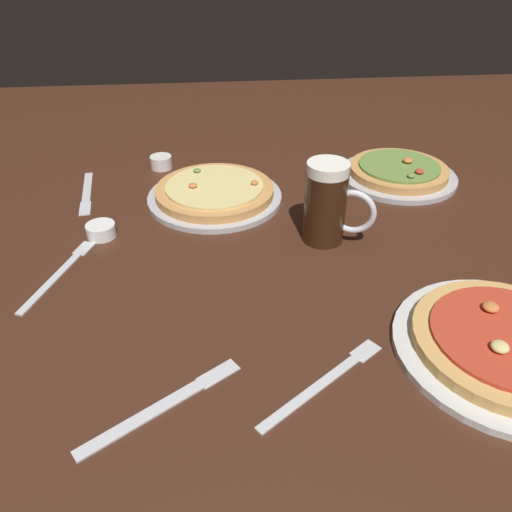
% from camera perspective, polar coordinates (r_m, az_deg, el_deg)
% --- Properties ---
extents(ground_plane, '(2.40, 2.40, 0.03)m').
position_cam_1_polar(ground_plane, '(0.93, 0.00, -1.78)').
color(ground_plane, '#3D2114').
extents(pizza_plate_near, '(0.32, 0.32, 0.05)m').
position_cam_1_polar(pizza_plate_near, '(0.82, 26.36, -8.87)').
color(pizza_plate_near, silver).
rests_on(pizza_plate_near, ground_plane).
extents(pizza_plate_far, '(0.27, 0.27, 0.05)m').
position_cam_1_polar(pizza_plate_far, '(1.27, 15.72, 9.05)').
color(pizza_plate_far, '#B2B2B7').
rests_on(pizza_plate_far, ground_plane).
extents(pizza_plate_side, '(0.30, 0.30, 0.05)m').
position_cam_1_polar(pizza_plate_side, '(1.13, -4.67, 7.07)').
color(pizza_plate_side, '#B2B2B7').
rests_on(pizza_plate_side, ground_plane).
extents(beer_mug_dark, '(0.13, 0.09, 0.16)m').
position_cam_1_polar(beer_mug_dark, '(0.96, 8.05, 5.86)').
color(beer_mug_dark, black).
rests_on(beer_mug_dark, ground_plane).
extents(ramekin_sauce, '(0.06, 0.06, 0.03)m').
position_cam_1_polar(ramekin_sauce, '(1.04, -17.04, 2.77)').
color(ramekin_sauce, white).
rests_on(ramekin_sauce, ground_plane).
extents(ramekin_butter, '(0.05, 0.05, 0.03)m').
position_cam_1_polar(ramekin_butter, '(1.30, -10.62, 10.35)').
color(ramekin_butter, silver).
rests_on(ramekin_butter, ground_plane).
extents(fork_left, '(0.20, 0.15, 0.01)m').
position_cam_1_polar(fork_left, '(0.72, 7.79, -13.71)').
color(fork_left, silver).
rests_on(fork_left, ground_plane).
extents(knife_right, '(0.05, 0.21, 0.01)m').
position_cam_1_polar(knife_right, '(1.22, -18.51, 6.79)').
color(knife_right, silver).
rests_on(knife_right, ground_plane).
extents(fork_spare, '(0.09, 0.21, 0.01)m').
position_cam_1_polar(fork_spare, '(0.96, -21.22, -1.72)').
color(fork_spare, silver).
rests_on(fork_spare, ground_plane).
extents(knife_spare, '(0.21, 0.15, 0.01)m').
position_cam_1_polar(knife_spare, '(0.69, -10.37, -16.13)').
color(knife_spare, silver).
rests_on(knife_spare, ground_plane).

